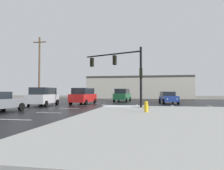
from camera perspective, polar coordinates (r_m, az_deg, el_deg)
The scene contains 12 objects.
ground_plane at distance 25.93m, azimuth -6.68°, elevation -5.35°, with size 120.00×120.00×0.00m, color slate.
road_asphalt at distance 25.93m, azimuth -6.68°, elevation -5.32°, with size 44.00×44.00×0.02m, color black.
snow_strip_curbside at distance 20.97m, azimuth 3.32°, elevation -5.73°, with size 4.00×1.60×0.06m, color white.
lane_markings at distance 24.28m, azimuth -4.89°, elevation -5.54°, with size 36.15×36.15×0.01m.
traffic_signal_mast at distance 20.79m, azimuth 3.13°, elevation 4.83°, with size 6.11×2.62×5.67m.
fire_hydrant at distance 15.34m, azimuth 9.24°, elevation -5.77°, with size 0.48×0.26×0.79m.
strip_building_background at distance 50.79m, azimuth 7.37°, elevation -0.69°, with size 23.94×8.00×5.18m.
suv_green at distance 33.94m, azimuth 2.82°, elevation -2.68°, with size 2.48×4.95×2.03m.
suv_red at distance 26.66m, azimuth -7.77°, elevation -2.90°, with size 2.40×4.93×2.03m.
sedan_blue at distance 29.13m, azimuth 14.98°, elevation -3.23°, with size 2.41×4.67×1.58m.
suv_silver at distance 24.65m, azimuth -18.08°, elevation -2.92°, with size 2.52×4.97×2.03m.
utility_pole_far at distance 35.94m, azimuth -19.08°, elevation 4.40°, with size 2.20×0.28×10.42m.
Camera 1 is at (7.52, -24.77, 1.60)m, focal length 33.75 mm.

